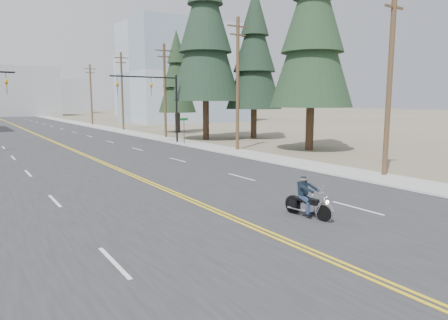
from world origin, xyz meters
name	(u,v)px	position (x,y,z in m)	size (l,w,h in m)	color
ground_plane	(359,273)	(0.00, 0.00, 0.00)	(400.00, 400.00, 0.00)	#776D56
road	(18,127)	(0.00, 70.00, 0.01)	(20.00, 200.00, 0.01)	#303033
sidewalk_right	(87,125)	(11.50, 70.00, 0.01)	(3.00, 200.00, 0.01)	#A5A5A0
traffic_mast_right	(159,95)	(8.98, 32.00, 4.94)	(7.10, 0.26, 7.00)	black
street_sign	(184,126)	(10.80, 30.00, 1.80)	(0.90, 0.06, 2.62)	black
utility_pole_a	(390,76)	(12.50, 8.00, 5.73)	(2.20, 0.30, 11.00)	brown
utility_pole_b	(238,82)	(12.50, 23.00, 5.98)	(2.20, 0.30, 11.50)	brown
utility_pole_c	(165,89)	(12.50, 38.00, 5.73)	(2.20, 0.30, 11.00)	brown
utility_pole_d	(122,90)	(12.50, 53.00, 5.98)	(2.20, 0.30, 11.50)	brown
utility_pole_e	(91,93)	(12.50, 70.00, 5.73)	(2.20, 0.30, 11.00)	brown
glass_building	(184,74)	(32.00, 70.00, 10.00)	(24.00, 16.00, 20.00)	#9EB5CC
haze_bldg_b	(24,92)	(8.00, 125.00, 7.00)	(18.00, 14.00, 14.00)	#ADB2B7
haze_bldg_c	(146,86)	(40.00, 110.00, 9.00)	(16.00, 12.00, 18.00)	#B7BCC6
haze_bldg_e	(66,97)	(25.00, 150.00, 6.00)	(14.00, 14.00, 12.00)	#B7BCC6
motorcyclist	(309,197)	(2.45, 4.21, 0.77)	(0.85, 1.98, 1.55)	black
conifer_near	(313,23)	(17.57, 19.12, 10.88)	(7.16, 7.16, 18.95)	#382619
conifer_mid	(255,52)	(20.47, 30.96, 9.85)	(6.43, 6.43, 17.16)	#382619
conifer_tall	(205,26)	(15.06, 32.78, 12.43)	(7.79, 7.79, 21.65)	#382619
conifer_far	(177,74)	(17.16, 44.02, 7.98)	(5.19, 5.19, 13.91)	#382619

